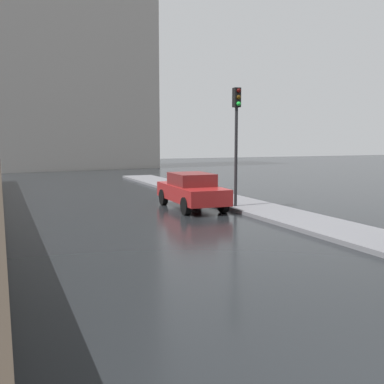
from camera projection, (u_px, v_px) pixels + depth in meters
The scene contains 3 objects.
car_red_mid_road at pixel (192, 190), 18.35m from camera, with size 1.86×4.30×1.44m.
traffic_light at pixel (237, 125), 17.82m from camera, with size 0.26×0.39×4.64m.
distant_tower at pixel (63, 22), 42.16m from camera, with size 16.77×9.52×32.31m.
Camera 1 is at (-4.22, -2.58, 2.79)m, focal length 42.59 mm.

